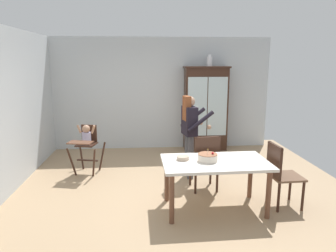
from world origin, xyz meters
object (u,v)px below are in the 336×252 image
(china_cabinet, at_px, (206,108))
(birthday_cake, at_px, (208,157))
(adult_person, at_px, (190,127))
(serving_bowl, at_px, (183,158))
(ceramic_vase, at_px, (209,61))
(dining_table, at_px, (215,167))
(high_chair_with_toddler, at_px, (86,140))
(dining_chair_right_end, at_px, (280,171))
(dining_chair_far_side, at_px, (205,159))

(china_cabinet, xyz_separation_m, birthday_cake, (-0.58, -3.14, -0.22))
(birthday_cake, bearing_deg, adult_person, 93.24)
(adult_person, bearing_deg, serving_bowl, 155.96)
(ceramic_vase, xyz_separation_m, dining_table, (-0.53, -3.15, -1.49))
(china_cabinet, bearing_deg, high_chair_with_toddler, -150.60)
(high_chair_with_toddler, distance_m, serving_bowl, 2.30)
(dining_table, xyz_separation_m, dining_chair_right_end, (0.97, 0.02, -0.09))
(adult_person, relative_size, dining_chair_far_side, 1.59)
(ceramic_vase, relative_size, adult_person, 0.18)
(ceramic_vase, xyz_separation_m, birthday_cake, (-0.65, -3.14, -1.34))
(high_chair_with_toddler, relative_size, dining_chair_far_side, 0.99)
(dining_table, distance_m, dining_chair_far_side, 0.66)
(dining_chair_far_side, bearing_deg, dining_table, 85.71)
(dining_chair_right_end, bearing_deg, birthday_cake, 88.27)
(ceramic_vase, xyz_separation_m, dining_chair_right_end, (0.44, -3.13, -1.58))
(dining_table, bearing_deg, ceramic_vase, 80.37)
(high_chair_with_toddler, bearing_deg, birthday_cake, -27.07)
(serving_bowl, bearing_deg, dining_chair_far_side, 51.27)
(dining_table, distance_m, serving_bowl, 0.48)
(china_cabinet, height_order, ceramic_vase, ceramic_vase)
(ceramic_vase, distance_m, birthday_cake, 3.47)
(ceramic_vase, bearing_deg, dining_table, -99.63)
(china_cabinet, relative_size, serving_bowl, 11.21)
(china_cabinet, bearing_deg, serving_bowl, -106.88)
(birthday_cake, distance_m, dining_chair_far_side, 0.69)
(birthday_cake, bearing_deg, dining_chair_right_end, 0.72)
(adult_person, bearing_deg, dining_table, 176.82)
(adult_person, distance_m, serving_bowl, 1.25)
(china_cabinet, relative_size, dining_table, 1.31)
(adult_person, height_order, dining_chair_far_side, adult_person)
(china_cabinet, distance_m, serving_bowl, 3.19)
(china_cabinet, height_order, adult_person, china_cabinet)
(ceramic_vase, bearing_deg, dining_chair_far_side, -102.31)
(high_chair_with_toddler, distance_m, dining_table, 2.71)
(adult_person, relative_size, dining_table, 1.00)
(ceramic_vase, xyz_separation_m, adult_person, (-0.72, -1.85, -1.17))
(high_chair_with_toddler, distance_m, birthday_cake, 2.62)
(dining_table, bearing_deg, adult_person, 98.06)
(dining_table, distance_m, dining_chair_right_end, 0.98)
(high_chair_with_toddler, height_order, birthday_cake, high_chair_with_toddler)
(adult_person, xyz_separation_m, dining_chair_right_end, (1.16, -1.27, -0.41))
(ceramic_vase, distance_m, adult_person, 2.30)
(high_chair_with_toddler, distance_m, adult_person, 2.00)
(high_chair_with_toddler, relative_size, dining_table, 0.62)
(ceramic_vase, bearing_deg, china_cabinet, -176.79)
(china_cabinet, distance_m, dining_chair_right_end, 3.20)
(ceramic_vase, relative_size, birthday_cake, 0.96)
(adult_person, bearing_deg, birthday_cake, 172.01)
(china_cabinet, height_order, birthday_cake, china_cabinet)
(adult_person, distance_m, dining_table, 1.35)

